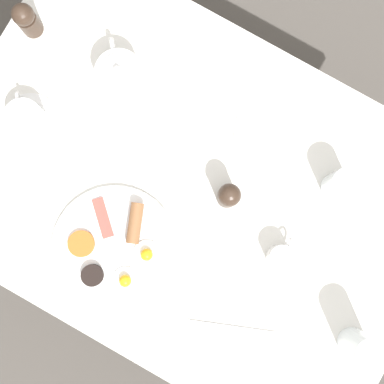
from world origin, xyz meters
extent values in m
plane|color=#4C4742|center=(0.00, 0.00, 0.00)|extent=(8.00, 8.00, 0.00)
cube|color=silver|center=(0.00, 0.00, 0.71)|extent=(0.83, 1.20, 0.03)
cylinder|color=brown|center=(0.36, 0.55, 0.35)|extent=(0.04, 0.04, 0.70)
cylinder|color=white|center=(-0.21, 0.09, 0.74)|extent=(0.30, 0.30, 0.01)
cylinder|color=white|center=(-0.26, 0.03, 0.74)|extent=(0.06, 0.06, 0.00)
sphere|color=yellow|center=(-0.26, 0.03, 0.75)|extent=(0.03, 0.03, 0.03)
cylinder|color=white|center=(-0.18, 0.02, 0.74)|extent=(0.07, 0.07, 0.00)
sphere|color=yellow|center=(-0.18, 0.02, 0.75)|extent=(0.03, 0.03, 0.03)
cylinder|color=brown|center=(-0.13, 0.08, 0.76)|extent=(0.10, 0.06, 0.03)
cube|color=#B74C42|center=(-0.16, 0.15, 0.74)|extent=(0.09, 0.09, 0.01)
cylinder|color=#D16023|center=(-0.23, 0.17, 0.75)|extent=(0.06, 0.06, 0.01)
cylinder|color=black|center=(-0.28, 0.11, 0.75)|extent=(0.05, 0.05, 0.02)
cylinder|color=white|center=(0.15, 0.28, 0.78)|extent=(0.11, 0.11, 0.09)
cylinder|color=white|center=(0.15, 0.28, 0.83)|extent=(0.08, 0.08, 0.01)
sphere|color=white|center=(0.15, 0.28, 0.84)|extent=(0.02, 0.02, 0.02)
cone|color=white|center=(0.10, 0.23, 0.79)|extent=(0.05, 0.05, 0.05)
torus|color=white|center=(0.19, 0.32, 0.78)|extent=(0.06, 0.06, 0.08)
cylinder|color=white|center=(-0.04, 0.42, 0.73)|extent=(0.15, 0.15, 0.01)
cylinder|color=white|center=(-0.04, 0.42, 0.77)|extent=(0.09, 0.09, 0.06)
cylinder|color=olive|center=(-0.04, 0.42, 0.76)|extent=(0.08, 0.08, 0.05)
torus|color=white|center=(-0.01, 0.46, 0.77)|extent=(0.04, 0.04, 0.05)
cylinder|color=white|center=(-0.12, -0.50, 0.80)|extent=(0.07, 0.07, 0.14)
cylinder|color=white|center=(0.18, -0.29, 0.78)|extent=(0.07, 0.07, 0.11)
cylinder|color=white|center=(-0.03, -0.25, 0.76)|extent=(0.06, 0.06, 0.06)
torus|color=white|center=(0.00, -0.25, 0.76)|extent=(0.04, 0.01, 0.04)
cylinder|color=#38281E|center=(0.16, 0.54, 0.76)|extent=(0.05, 0.05, 0.07)
sphere|color=#38281E|center=(0.16, 0.54, 0.81)|extent=(0.05, 0.05, 0.05)
cylinder|color=#38281E|center=(0.03, -0.08, 0.76)|extent=(0.05, 0.05, 0.07)
sphere|color=#38281E|center=(0.03, -0.08, 0.81)|extent=(0.05, 0.05, 0.05)
cube|color=silver|center=(0.25, 0.00, 0.73)|extent=(0.17, 0.07, 0.00)
cube|color=silver|center=(-0.23, -0.24, 0.73)|extent=(0.09, 0.20, 0.00)
camera|label=1|loc=(-0.09, -0.05, 2.01)|focal=50.00mm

